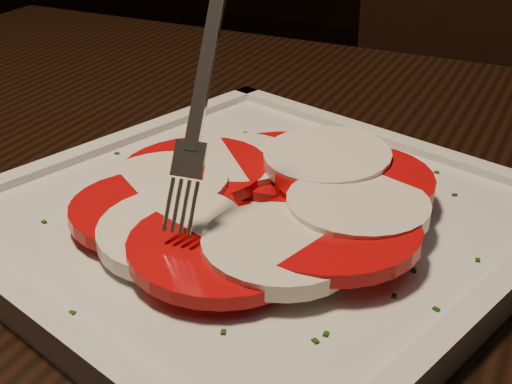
{
  "coord_description": "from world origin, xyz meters",
  "views": [
    {
      "loc": [
        0.4,
        -0.61,
        0.99
      ],
      "look_at": [
        0.23,
        -0.25,
        0.78
      ],
      "focal_mm": 50.0,
      "sensor_mm": 36.0,
      "label": 1
    }
  ],
  "objects_px": {
    "table": "(311,334)",
    "plate": "(256,223)",
    "fork": "(211,76)",
    "chair": "(463,127)"
  },
  "relations": [
    {
      "from": "table",
      "to": "plate",
      "type": "xyz_separation_m",
      "value": [
        -0.03,
        -0.03,
        0.11
      ]
    },
    {
      "from": "plate",
      "to": "fork",
      "type": "xyz_separation_m",
      "value": [
        -0.02,
        -0.02,
        0.1
      ]
    },
    {
      "from": "table",
      "to": "plate",
      "type": "bearing_deg",
      "value": -128.94
    },
    {
      "from": "table",
      "to": "plate",
      "type": "distance_m",
      "value": 0.12
    },
    {
      "from": "table",
      "to": "fork",
      "type": "relative_size",
      "value": 8.37
    },
    {
      "from": "plate",
      "to": "table",
      "type": "bearing_deg",
      "value": 51.06
    },
    {
      "from": "chair",
      "to": "plate",
      "type": "bearing_deg",
      "value": -93.43
    },
    {
      "from": "chair",
      "to": "fork",
      "type": "xyz_separation_m",
      "value": [
        -0.02,
        -0.81,
        0.33
      ]
    },
    {
      "from": "table",
      "to": "plate",
      "type": "relative_size",
      "value": 3.75
    },
    {
      "from": "table",
      "to": "fork",
      "type": "height_order",
      "value": "fork"
    }
  ]
}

